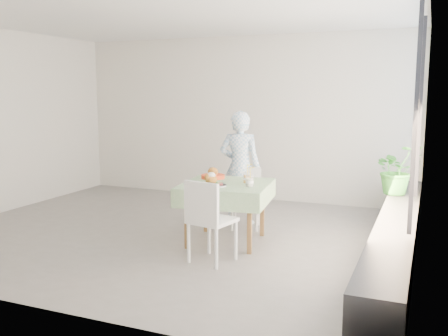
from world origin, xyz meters
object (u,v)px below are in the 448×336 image
at_px(chair_near, 211,237).
at_px(main_dish, 212,181).
at_px(cafe_table, 226,206).
at_px(juice_cup_orange, 247,178).
at_px(diner, 240,168).
at_px(chair_far, 246,210).
at_px(potted_plant, 397,169).

relative_size(chair_near, main_dish, 2.89).
bearing_deg(cafe_table, main_dish, -111.01).
xyz_separation_m(cafe_table, juice_cup_orange, (0.23, 0.11, 0.34)).
bearing_deg(main_dish, diner, 94.00).
bearing_deg(chair_far, chair_near, -84.69).
distance_m(diner, potted_plant, 2.11).
bearing_deg(main_dish, potted_plant, 38.49).
xyz_separation_m(diner, main_dish, (0.08, -1.13, -0.00)).
distance_m(cafe_table, main_dish, 0.41).
bearing_deg(main_dish, cafe_table, 68.99).
relative_size(cafe_table, chair_far, 1.42).
relative_size(chair_far, main_dish, 2.58).
xyz_separation_m(cafe_table, diner, (-0.16, 0.91, 0.34)).
relative_size(diner, potted_plant, 2.41).
height_order(cafe_table, juice_cup_orange, juice_cup_orange).
height_order(cafe_table, chair_far, chair_far).
height_order(chair_far, potted_plant, potted_plant).
bearing_deg(juice_cup_orange, diner, 116.22).
xyz_separation_m(juice_cup_orange, potted_plant, (1.67, 1.24, 0.03)).
relative_size(cafe_table, main_dish, 3.66).
relative_size(chair_far, potted_plant, 1.23).
bearing_deg(diner, juice_cup_orange, 108.46).
xyz_separation_m(chair_far, diner, (-0.16, 0.20, 0.55)).
height_order(juice_cup_orange, potted_plant, potted_plant).
bearing_deg(potted_plant, juice_cup_orange, -143.33).
height_order(diner, juice_cup_orange, diner).
bearing_deg(chair_near, diner, 100.15).
bearing_deg(cafe_table, potted_plant, 35.51).
bearing_deg(cafe_table, diner, 100.25).
xyz_separation_m(chair_far, chair_near, (0.14, -1.46, 0.03)).
relative_size(chair_near, diner, 0.58).
xyz_separation_m(cafe_table, potted_plant, (1.89, 1.35, 0.37)).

